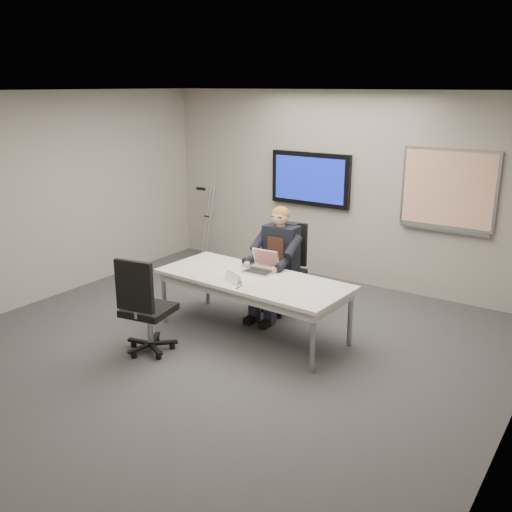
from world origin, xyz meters
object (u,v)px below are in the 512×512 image
Objects in this scene: office_chair_far at (284,284)px; office_chair_near at (147,323)px; laptop at (262,266)px; conference_table at (253,284)px; seated_person at (273,274)px.

office_chair_far is 1.03× the size of office_chair_near.
laptop is at bearing -91.35° from office_chair_far.
office_chair_far is at bearing 99.14° from conference_table.
laptop is (0.05, -0.33, 0.20)m from seated_person.
seated_person reaches higher than conference_table.
office_chair_near is 1.53m from laptop.
office_chair_near reaches higher than conference_table.
office_chair_far is 0.73m from laptop.
conference_table is at bearing -132.54° from office_chair_near.
laptop is at bearing -125.85° from office_chair_near.
seated_person is at bearing 97.42° from laptop.
office_chair_near is (-0.68, -1.07, -0.28)m from conference_table.
seated_person is (0.59, 1.65, 0.22)m from office_chair_near.
seated_person is 0.39m from laptop.
laptop reaches higher than conference_table.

